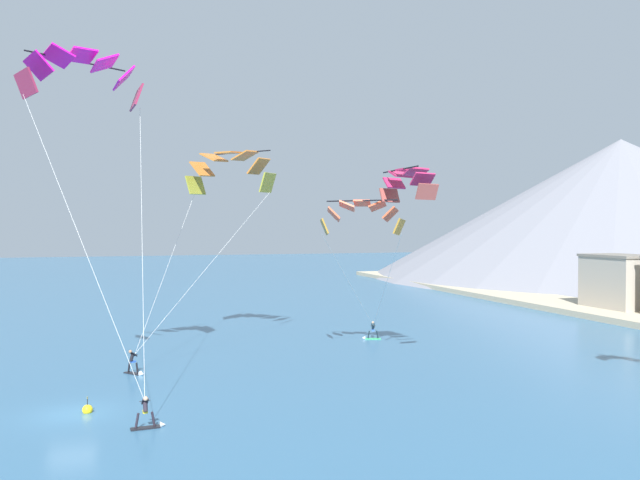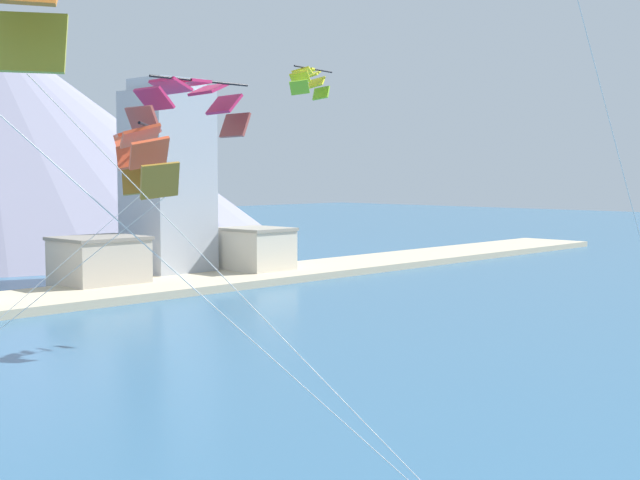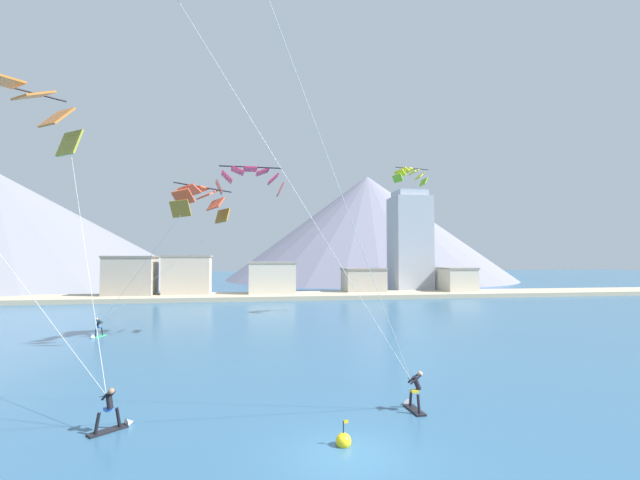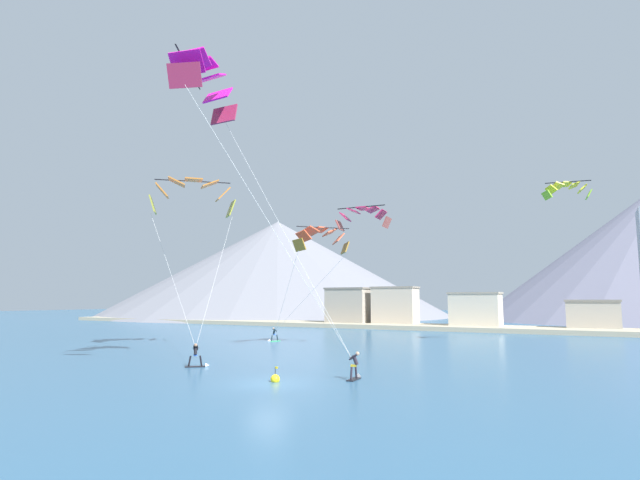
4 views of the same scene
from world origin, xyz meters
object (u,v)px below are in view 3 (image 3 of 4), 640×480
at_px(parafoil_kite_distant_high_outer, 410,174).
at_px(parafoil_kite_distant_low_drift, 250,177).
at_px(kitesurfer_near_trail, 114,416).
at_px(kitesurfer_mid_center, 97,332).
at_px(race_marker_buoy, 343,441).
at_px(parafoil_kite_near_trail, 1,103).
at_px(kitesurfer_near_lead, 413,397).
at_px(parafoil_kite_mid_center, 200,201).

bearing_deg(parafoil_kite_distant_high_outer, parafoil_kite_distant_low_drift, -148.39).
relative_size(kitesurfer_near_trail, parafoil_kite_distant_low_drift, 0.31).
relative_size(kitesurfer_mid_center, race_marker_buoy, 1.74).
bearing_deg(kitesurfer_mid_center, parafoil_kite_near_trail, -94.70).
xyz_separation_m(kitesurfer_near_lead, parafoil_kite_mid_center, (-11.19, 16.01, 10.61)).
height_order(kitesurfer_near_lead, kitesurfer_mid_center, kitesurfer_near_lead).
distance_m(parafoil_kite_near_trail, parafoil_kite_mid_center, 13.54).
bearing_deg(parafoil_kite_distant_low_drift, race_marker_buoy, -80.52).
distance_m(kitesurfer_mid_center, parafoil_kite_mid_center, 14.55).
xyz_separation_m(kitesurfer_near_trail, parafoil_kite_distant_high_outer, (23.47, 29.65, 15.92)).
distance_m(parafoil_kite_distant_low_drift, race_marker_buoy, 25.10).
bearing_deg(kitesurfer_mid_center, race_marker_buoy, -55.45).
bearing_deg(kitesurfer_near_lead, parafoil_kite_mid_center, 124.95).
bearing_deg(race_marker_buoy, parafoil_kite_distant_low_drift, 99.48).
relative_size(kitesurfer_near_trail, parafoil_kite_near_trail, 0.12).
bearing_deg(kitesurfer_near_trail, parafoil_kite_distant_high_outer, 51.63).
bearing_deg(kitesurfer_near_trail, parafoil_kite_mid_center, 85.89).
bearing_deg(parafoil_kite_mid_center, parafoil_kite_near_trail, -139.99).
distance_m(parafoil_kite_mid_center, parafoil_kite_distant_high_outer, 26.47).
bearing_deg(race_marker_buoy, parafoil_kite_near_trail, 147.85).
bearing_deg(parafoil_kite_mid_center, kitesurfer_near_lead, -55.05).
height_order(kitesurfer_near_lead, parafoil_kite_mid_center, parafoil_kite_mid_center).
xyz_separation_m(parafoil_kite_distant_high_outer, parafoil_kite_distant_low_drift, (-18.44, -11.35, -3.01)).
bearing_deg(race_marker_buoy, parafoil_kite_mid_center, 111.07).
bearing_deg(kitesurfer_mid_center, parafoil_kite_mid_center, -26.50).
distance_m(parafoil_kite_near_trail, parafoil_kite_distant_low_drift, 17.19).
height_order(kitesurfer_near_lead, parafoil_kite_near_trail, parafoil_kite_near_trail).
bearing_deg(parafoil_kite_distant_low_drift, kitesurfer_near_lead, -67.72).
height_order(kitesurfer_mid_center, parafoil_kite_mid_center, parafoil_kite_mid_center).
bearing_deg(parafoil_kite_near_trail, parafoil_kite_mid_center, 40.01).
bearing_deg(parafoil_kite_mid_center, kitesurfer_near_trail, -94.11).
bearing_deg(kitesurfer_near_trail, parafoil_kite_near_trail, 136.91).
distance_m(kitesurfer_near_trail, parafoil_kite_near_trail, 18.99).
distance_m(kitesurfer_near_lead, parafoil_kite_near_trail, 26.87).
relative_size(kitesurfer_mid_center, parafoil_kite_near_trail, 0.12).
height_order(kitesurfer_near_trail, parafoil_kite_distant_high_outer, parafoil_kite_distant_high_outer).
relative_size(kitesurfer_near_lead, kitesurfer_mid_center, 1.00).
relative_size(kitesurfer_near_lead, parafoil_kite_near_trail, 0.12).
relative_size(kitesurfer_near_lead, parafoil_kite_distant_high_outer, 0.37).
bearing_deg(kitesurfer_near_trail, parafoil_kite_distant_low_drift, 74.62).
xyz_separation_m(kitesurfer_mid_center, parafoil_kite_mid_center, (8.82, -4.40, 10.70)).
xyz_separation_m(parafoil_kite_near_trail, race_marker_buoy, (17.23, -10.83, -15.19)).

